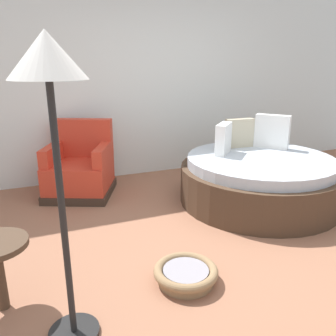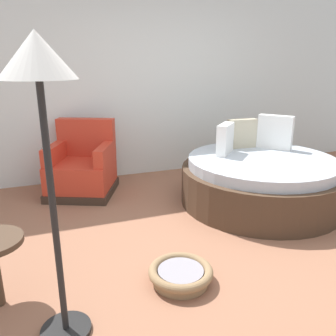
# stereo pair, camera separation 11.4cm
# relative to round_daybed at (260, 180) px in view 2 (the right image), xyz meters

# --- Properties ---
(ground_plane) EXTENTS (8.00, 8.00, 0.02)m
(ground_plane) POSITION_rel_round_daybed_xyz_m (-0.88, -0.78, -0.30)
(ground_plane) COLOR #936047
(back_wall) EXTENTS (8.00, 0.12, 2.91)m
(back_wall) POSITION_rel_round_daybed_xyz_m (-0.88, 1.67, 1.16)
(back_wall) COLOR silver
(back_wall) RESTS_ON ground_plane
(round_daybed) EXTENTS (1.91, 1.91, 1.01)m
(round_daybed) POSITION_rel_round_daybed_xyz_m (0.00, 0.00, 0.00)
(round_daybed) COLOR #473323
(round_daybed) RESTS_ON ground_plane
(red_armchair) EXTENTS (1.05, 1.05, 0.94)m
(red_armchair) POSITION_rel_round_daybed_xyz_m (-1.98, 1.09, 0.04)
(red_armchair) COLOR #38281E
(red_armchair) RESTS_ON ground_plane
(pet_basket) EXTENTS (0.51, 0.51, 0.13)m
(pet_basket) POSITION_rel_round_daybed_xyz_m (-1.52, -1.17, -0.22)
(pet_basket) COLOR #8E704C
(pet_basket) RESTS_ON ground_plane
(floor_lamp) EXTENTS (0.40, 0.40, 1.82)m
(floor_lamp) POSITION_rel_round_daybed_xyz_m (-2.41, -1.40, 1.24)
(floor_lamp) COLOR black
(floor_lamp) RESTS_ON ground_plane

